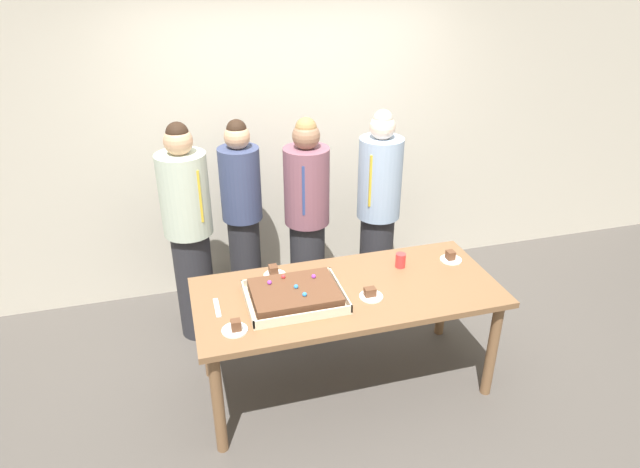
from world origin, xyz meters
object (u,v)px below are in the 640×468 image
plated_slice_near_right (451,258)px  plated_slice_far_right (371,294)px  person_green_shirt_behind (243,218)px  person_far_right_suit (307,221)px  party_table (347,301)px  plated_slice_near_left (274,273)px  person_serving_front (378,210)px  cake_server_utensil (217,308)px  sheet_cake (295,295)px  drink_cup_nearest (400,260)px  person_striped_tie_right (189,233)px  plated_slice_far_left (235,328)px

plated_slice_near_right → plated_slice_far_right: bearing=-158.0°
person_green_shirt_behind → person_far_right_suit: size_ratio=0.98×
party_table → plated_slice_near_left: 0.53m
plated_slice_far_right → person_serving_front: 1.13m
plated_slice_far_right → person_green_shirt_behind: 1.36m
party_table → cake_server_utensil: 0.84m
sheet_cake → drink_cup_nearest: bearing=14.9°
plated_slice_near_right → person_far_right_suit: size_ratio=0.09×
person_green_shirt_behind → person_striped_tie_right: size_ratio=0.96×
person_far_right_suit → sheet_cake: bearing=-0.0°
party_table → plated_slice_far_left: plated_slice_far_left is taller
drink_cup_nearest → person_striped_tie_right: size_ratio=0.06×
plated_slice_far_left → plated_slice_far_right: size_ratio=1.00×
plated_slice_near_right → cake_server_utensil: 1.66m
cake_server_utensil → person_serving_front: (1.39, 0.89, 0.09)m
cake_server_utensil → person_green_shirt_behind: (0.32, 1.07, 0.08)m
party_table → plated_slice_far_left: 0.80m
drink_cup_nearest → person_far_right_suit: bearing=125.6°
plated_slice_far_left → person_green_shirt_behind: size_ratio=0.09×
drink_cup_nearest → person_green_shirt_behind: 1.31m
drink_cup_nearest → cake_server_utensil: size_ratio=0.50×
plated_slice_near_right → person_striped_tie_right: (-1.75, 0.73, 0.08)m
plated_slice_near_right → person_green_shirt_behind: bearing=145.3°
plated_slice_far_left → person_green_shirt_behind: person_green_shirt_behind is taller
plated_slice_far_right → person_green_shirt_behind: (-0.62, 1.20, 0.06)m
cake_server_utensil → person_green_shirt_behind: size_ratio=0.12×
plated_slice_far_right → drink_cup_nearest: drink_cup_nearest is taller
party_table → cake_server_utensil: size_ratio=9.82×
party_table → person_far_right_suit: 0.88m
cake_server_utensil → party_table: bearing=-1.5°
drink_cup_nearest → cake_server_utensil: 1.28m
plated_slice_far_left → person_serving_front: 1.75m
plated_slice_far_right → cake_server_utensil: (-0.94, 0.14, -0.02)m
sheet_cake → person_green_shirt_behind: person_green_shirt_behind is taller
plated_slice_near_right → drink_cup_nearest: size_ratio=1.50×
plated_slice_near_right → sheet_cake: bearing=-170.4°
party_table → plated_slice_near_right: bearing=11.6°
party_table → person_serving_front: bearing=58.5°
plated_slice_far_left → plated_slice_far_right: (0.87, 0.12, -0.00)m
plated_slice_far_left → person_serving_front: person_serving_front is taller
sheet_cake → person_serving_front: bearing=45.9°
plated_slice_near_right → drink_cup_nearest: 0.38m
person_green_shirt_behind → plated_slice_far_left: bearing=-18.3°
sheet_cake → drink_cup_nearest: (0.80, 0.21, 0.01)m
person_serving_front → person_green_shirt_behind: person_serving_front is taller
party_table → plated_slice_near_left: plated_slice_near_left is taller
sheet_cake → person_striped_tie_right: person_striped_tie_right is taller
plated_slice_near_left → person_green_shirt_behind: 0.79m
person_green_shirt_behind → person_striped_tie_right: (-0.42, -0.19, 0.02)m
sheet_cake → plated_slice_far_right: size_ratio=3.99×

